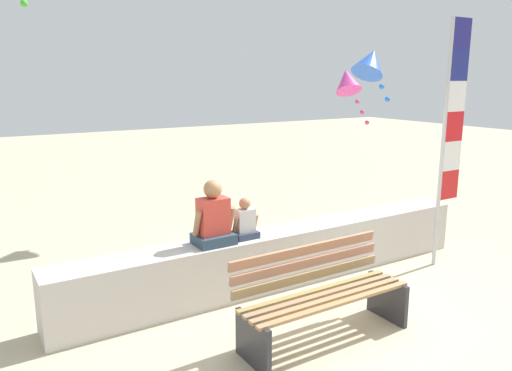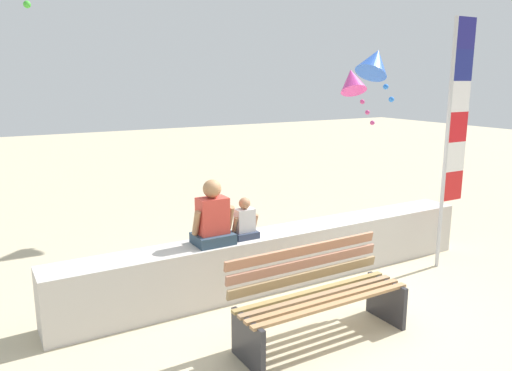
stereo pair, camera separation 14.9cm
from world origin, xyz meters
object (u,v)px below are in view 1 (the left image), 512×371
Objects in this scene: park_bench at (321,296)px; person_adult at (213,219)px; flag_banner at (451,125)px; person_child at (245,222)px; kite_blue at (371,62)px; kite_magenta at (347,81)px.

person_adult reaches higher than park_bench.
person_adult is 0.23× the size of flag_banner.
flag_banner is at bearing -11.49° from person_child.
flag_banner is at bearing -82.94° from kite_blue.
person_adult reaches higher than person_child.
person_child is at bearing -163.43° from kite_blue.
person_child is 0.15× the size of flag_banner.
kite_magenta is (3.44, 1.73, 1.48)m from person_adult.
person_child is (-0.11, 1.27, 0.44)m from park_bench.
flag_banner is 1.59m from kite_blue.
person_child is 3.30m from kite_blue.
person_child is at bearing -150.25° from kite_magenta.
flag_banner reaches higher than kite_blue.
flag_banner is at bearing 14.78° from park_bench.
park_bench is at bearing -134.18° from kite_magenta.
person_child is 3.83m from kite_magenta.
person_child is 0.46× the size of kite_magenta.
kite_blue reaches higher than park_bench.
kite_magenta reaches higher than person_child.
kite_blue reaches higher than person_adult.
flag_banner is 3.13× the size of kite_magenta.
park_bench is at bearing -67.75° from person_adult.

